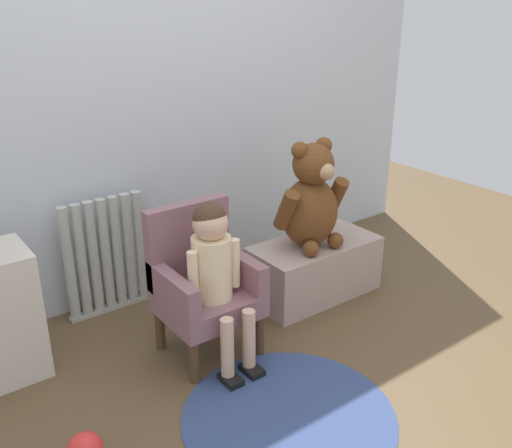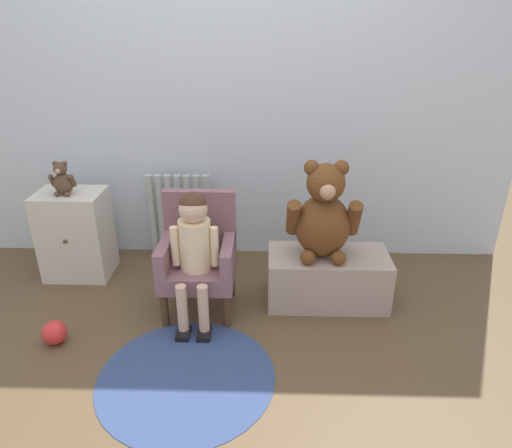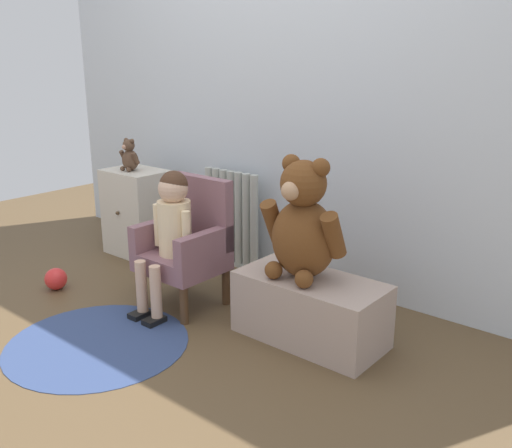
{
  "view_description": "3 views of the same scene",
  "coord_description": "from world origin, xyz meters",
  "px_view_note": "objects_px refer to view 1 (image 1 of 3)",
  "views": [
    {
      "loc": [
        -1.23,
        -1.44,
        1.52
      ],
      "look_at": [
        0.21,
        0.49,
        0.54
      ],
      "focal_mm": 40.0,
      "sensor_mm": 36.0,
      "label": 1
    },
    {
      "loc": [
        0.29,
        -1.74,
        1.54
      ],
      "look_at": [
        0.23,
        0.49,
        0.52
      ],
      "focal_mm": 32.0,
      "sensor_mm": 36.0,
      "label": 2
    },
    {
      "loc": [
        2.0,
        -1.45,
        1.28
      ],
      "look_at": [
        0.36,
        0.52,
        0.52
      ],
      "focal_mm": 40.0,
      "sensor_mm": 36.0,
      "label": 3
    }
  ],
  "objects_px": {
    "low_bench": "(314,268)",
    "child_figure": "(215,261)",
    "large_teddy_bear": "(311,201)",
    "child_armchair": "(202,282)",
    "radiator": "(106,256)",
    "floor_rug": "(289,415)"
  },
  "relations": [
    {
      "from": "radiator",
      "to": "low_bench",
      "type": "xyz_separation_m",
      "value": [
        0.95,
        -0.5,
        -0.15
      ]
    },
    {
      "from": "large_teddy_bear",
      "to": "floor_rug",
      "type": "distance_m",
      "value": 1.09
    },
    {
      "from": "child_armchair",
      "to": "low_bench",
      "type": "bearing_deg",
      "value": 5.49
    },
    {
      "from": "child_figure",
      "to": "large_teddy_bear",
      "type": "height_order",
      "value": "large_teddy_bear"
    },
    {
      "from": "large_teddy_bear",
      "to": "child_armchair",
      "type": "bearing_deg",
      "value": -174.62
    },
    {
      "from": "low_bench",
      "to": "floor_rug",
      "type": "bearing_deg",
      "value": -137.35
    },
    {
      "from": "radiator",
      "to": "large_teddy_bear",
      "type": "relative_size",
      "value": 1.08
    },
    {
      "from": "radiator",
      "to": "large_teddy_bear",
      "type": "bearing_deg",
      "value": -29.49
    },
    {
      "from": "large_teddy_bear",
      "to": "low_bench",
      "type": "bearing_deg",
      "value": 7.19
    },
    {
      "from": "floor_rug",
      "to": "child_armchair",
      "type": "bearing_deg",
      "value": 91.05
    },
    {
      "from": "child_armchair",
      "to": "floor_rug",
      "type": "relative_size",
      "value": 0.81
    },
    {
      "from": "child_armchair",
      "to": "child_figure",
      "type": "xyz_separation_m",
      "value": [
        -0.0,
        -0.11,
        0.14
      ]
    },
    {
      "from": "floor_rug",
      "to": "radiator",
      "type": "bearing_deg",
      "value": 100.76
    },
    {
      "from": "child_armchair",
      "to": "low_bench",
      "type": "xyz_separation_m",
      "value": [
        0.74,
        0.07,
        -0.18
      ]
    },
    {
      "from": "low_bench",
      "to": "child_figure",
      "type": "bearing_deg",
      "value": -166.32
    },
    {
      "from": "floor_rug",
      "to": "low_bench",
      "type": "bearing_deg",
      "value": 42.65
    },
    {
      "from": "child_armchair",
      "to": "low_bench",
      "type": "relative_size",
      "value": 0.98
    },
    {
      "from": "child_armchair",
      "to": "large_teddy_bear",
      "type": "height_order",
      "value": "large_teddy_bear"
    },
    {
      "from": "radiator",
      "to": "large_teddy_bear",
      "type": "height_order",
      "value": "large_teddy_bear"
    },
    {
      "from": "low_bench",
      "to": "large_teddy_bear",
      "type": "height_order",
      "value": "large_teddy_bear"
    },
    {
      "from": "child_figure",
      "to": "floor_rug",
      "type": "height_order",
      "value": "child_figure"
    },
    {
      "from": "child_figure",
      "to": "floor_rug",
      "type": "bearing_deg",
      "value": -88.71
    }
  ]
}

